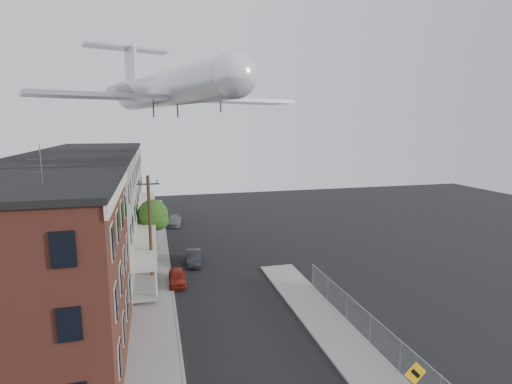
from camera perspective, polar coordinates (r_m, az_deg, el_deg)
sidewalk_left at (r=40.75m, az=-14.44°, el=-9.20°), size 3.00×62.00×0.12m
sidewalk_right at (r=26.57m, az=11.81°, el=-19.71°), size 3.00×26.00×0.12m
curb_left at (r=40.76m, az=-12.38°, el=-9.10°), size 0.15×62.00×0.14m
curb_right at (r=26.02m, az=8.75°, el=-20.27°), size 0.15×26.00×0.14m
corner_building at (r=24.02m, az=-30.77°, el=-10.79°), size 10.31×12.30×12.15m
row_house_a at (r=32.85m, az=-26.14°, el=-5.24°), size 11.98×7.00×10.30m
row_house_b at (r=39.55m, az=-24.15°, el=-2.71°), size 11.98×7.00×10.30m
row_house_c at (r=46.34m, az=-22.74°, el=-0.92°), size 11.98×7.00×10.30m
row_house_d at (r=53.18m, az=-21.70°, el=0.42°), size 11.98×7.00×10.30m
row_house_e at (r=60.06m, az=-20.89°, el=1.44°), size 11.98×7.00×10.30m
chainlink_fence at (r=26.01m, az=16.03°, el=-18.23°), size 0.06×18.06×1.90m
warning_sign at (r=20.58m, az=21.72°, el=-23.76°), size 1.10×0.11×2.80m
utility_pole at (r=33.69m, az=-14.90°, el=-5.01°), size 1.80×0.26×9.00m
street_tree at (r=43.63m, az=-14.34°, el=-3.33°), size 3.22×3.20×5.20m
car_near at (r=34.18m, az=-11.18°, el=-11.84°), size 1.48×3.52×1.19m
car_mid at (r=38.50m, az=-8.88°, el=-9.23°), size 1.64×3.93×1.26m
car_far at (r=53.26m, az=-11.57°, el=-4.05°), size 2.08×4.27×1.20m
airplane at (r=36.39m, az=-12.68°, el=14.23°), size 22.22×25.43×7.38m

